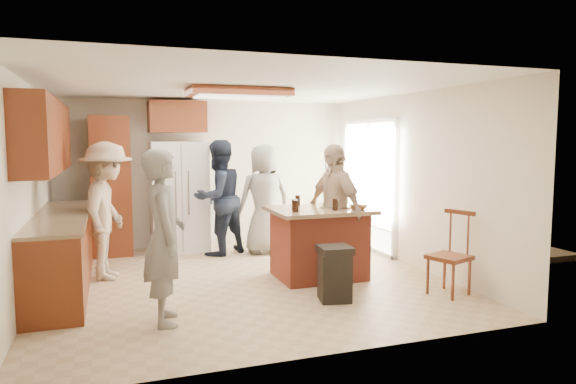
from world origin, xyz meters
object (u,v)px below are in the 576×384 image
object	(u,v)px
person_behind_right	(264,199)
trash_bin	(335,273)
person_counter	(107,211)
person_front_left	(164,237)
person_behind_left	(219,198)
kitchen_island	(319,242)
person_side_right	(334,210)
refrigerator	(179,197)
spindle_chair	(450,257)

from	to	relation	value
person_behind_right	trash_bin	distance (m)	2.71
person_counter	person_front_left	bearing A→B (deg)	-152.42
person_behind_left	person_behind_right	distance (m)	0.73
person_counter	kitchen_island	size ratio (longest dim) A/B	1.41
person_front_left	kitchen_island	size ratio (longest dim) A/B	1.36
person_front_left	trash_bin	distance (m)	1.98
person_front_left	person_side_right	distance (m)	2.59
person_side_right	person_behind_left	bearing A→B (deg)	-159.60
refrigerator	kitchen_island	distance (m)	2.79
trash_bin	person_behind_right	bearing A→B (deg)	90.92
person_behind_left	person_side_right	world-z (taller)	person_behind_left
person_counter	trash_bin	bearing A→B (deg)	-115.08
person_counter	kitchen_island	world-z (taller)	person_counter
trash_bin	person_counter	bearing A→B (deg)	142.82
person_front_left	spindle_chair	size ratio (longest dim) A/B	1.75
person_front_left	person_side_right	xyz separation A→B (m)	(2.34, 1.11, 0.02)
person_behind_left	kitchen_island	size ratio (longest dim) A/B	1.43
person_side_right	person_front_left	bearing A→B (deg)	-78.75
person_front_left	person_behind_right	bearing A→B (deg)	-31.98
person_side_right	refrigerator	size ratio (longest dim) A/B	0.99
person_behind_left	trash_bin	bearing A→B (deg)	77.09
person_front_left	person_counter	distance (m)	2.01
refrigerator	kitchen_island	xyz separation A→B (m)	(1.53, -2.29, -0.43)
person_front_left	trash_bin	size ratio (longest dim) A/B	2.77
person_side_right	refrigerator	bearing A→B (deg)	-156.04
refrigerator	spindle_chair	bearing A→B (deg)	-52.28
person_counter	refrigerator	bearing A→B (deg)	-25.87
person_front_left	kitchen_island	distance (m)	2.40
person_behind_right	trash_bin	size ratio (longest dim) A/B	2.81
person_front_left	refrigerator	bearing A→B (deg)	-7.61
trash_bin	kitchen_island	bearing A→B (deg)	77.72
person_behind_left	trash_bin	distance (m)	2.94
person_side_right	refrigerator	world-z (taller)	refrigerator
person_counter	refrigerator	world-z (taller)	person_counter
person_counter	refrigerator	size ratio (longest dim) A/B	1.00
person_behind_right	person_counter	size ratio (longest dim) A/B	0.98
person_behind_left	person_counter	distance (m)	1.91
person_front_left	kitchen_island	xyz separation A→B (m)	(2.11, 1.07, -0.40)
person_behind_left	spindle_chair	bearing A→B (deg)	97.29
person_front_left	person_behind_right	xyz separation A→B (m)	(1.85, 2.74, 0.01)
kitchen_island	person_counter	bearing A→B (deg)	161.90
person_behind_left	refrigerator	bearing A→B (deg)	-69.88
person_front_left	spindle_chair	xyz separation A→B (m)	(3.29, -0.14, -0.42)
person_behind_right	person_side_right	distance (m)	1.70
trash_bin	spindle_chair	distance (m)	1.42
person_behind_right	spindle_chair	xyz separation A→B (m)	(1.43, -2.88, -0.43)
person_behind_left	trash_bin	xyz separation A→B (m)	(0.76, -2.78, -0.60)
person_behind_right	kitchen_island	xyz separation A→B (m)	(0.26, -1.67, -0.41)
kitchen_island	refrigerator	bearing A→B (deg)	123.80
person_front_left	person_side_right	size ratio (longest dim) A/B	0.98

